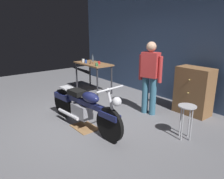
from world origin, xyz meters
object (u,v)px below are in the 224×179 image
(mug_blue_enamel, at_px, (86,62))
(bottle, at_px, (93,59))
(wooden_dresser, at_px, (194,91))
(mug_white_ceramic, at_px, (83,61))
(mug_green_speckled, at_px, (97,65))
(mug_brown_stoneware, at_px, (91,62))
(motorcycle, at_px, (83,107))
(shop_stool, at_px, (187,113))
(mug_red_diner, at_px, (99,63))
(person_standing, at_px, (150,75))

(mug_blue_enamel, xyz_separation_m, bottle, (-0.12, 0.33, 0.05))
(wooden_dresser, relative_size, mug_white_ceramic, 9.36)
(mug_green_speckled, bearing_deg, mug_brown_stoneware, 167.69)
(motorcycle, relative_size, shop_stool, 3.42)
(shop_stool, relative_size, mug_red_diner, 6.04)
(mug_green_speckled, distance_m, bottle, 0.83)
(shop_stool, bearing_deg, mug_brown_stoneware, 175.37)
(mug_brown_stoneware, bearing_deg, mug_green_speckled, -12.31)
(shop_stool, height_order, mug_white_ceramic, mug_white_ceramic)
(mug_blue_enamel, bearing_deg, shop_stool, -3.46)
(bottle, bearing_deg, mug_red_diner, -13.21)
(mug_brown_stoneware, xyz_separation_m, mug_blue_enamel, (-0.22, -0.06, 0.00))
(wooden_dresser, distance_m, mug_brown_stoneware, 3.04)
(shop_stool, height_order, mug_red_diner, mug_red_diner)
(shop_stool, xyz_separation_m, mug_brown_stoneware, (-3.46, 0.28, 0.45))
(motorcycle, distance_m, person_standing, 1.68)
(mug_red_diner, bearing_deg, mug_white_ceramic, -164.60)
(shop_stool, relative_size, mug_brown_stoneware, 5.49)
(shop_stool, distance_m, mug_brown_stoneware, 3.50)
(mug_brown_stoneware, xyz_separation_m, bottle, (-0.34, 0.27, 0.05))
(mug_green_speckled, relative_size, mug_white_ceramic, 0.92)
(mug_brown_stoneware, height_order, mug_green_speckled, mug_brown_stoneware)
(mug_brown_stoneware, bearing_deg, mug_red_diner, 38.90)
(mug_red_diner, relative_size, bottle, 0.44)
(shop_stool, height_order, mug_green_speckled, mug_green_speckled)
(mug_green_speckled, height_order, mug_white_ceramic, mug_white_ceramic)
(mug_brown_stoneware, relative_size, mug_blue_enamel, 1.10)
(mug_green_speckled, bearing_deg, wooden_dresser, 21.71)
(mug_blue_enamel, relative_size, bottle, 0.44)
(wooden_dresser, relative_size, mug_green_speckled, 10.21)
(person_standing, height_order, shop_stool, person_standing)
(person_standing, height_order, wooden_dresser, person_standing)
(person_standing, relative_size, mug_blue_enamel, 15.80)
(shop_stool, distance_m, bottle, 3.87)
(wooden_dresser, relative_size, mug_blue_enamel, 10.41)
(mug_brown_stoneware, bearing_deg, motorcycle, -37.66)
(motorcycle, distance_m, bottle, 2.91)
(shop_stool, height_order, mug_blue_enamel, mug_blue_enamel)
(mug_brown_stoneware, relative_size, mug_red_diner, 1.10)
(mug_green_speckled, distance_m, mug_white_ceramic, 0.84)
(mug_green_speckled, xyz_separation_m, bottle, (-0.75, 0.36, 0.05))
(mug_blue_enamel, bearing_deg, wooden_dresser, 17.10)
(person_standing, height_order, mug_red_diner, person_standing)
(shop_stool, relative_size, bottle, 2.66)
(motorcycle, xyz_separation_m, mug_white_ceramic, (-2.35, 1.46, 0.50))
(mug_green_speckled, relative_size, bottle, 0.45)
(motorcycle, xyz_separation_m, mug_red_diner, (-1.74, 1.63, 0.50))
(motorcycle, height_order, mug_red_diner, motorcycle)
(person_standing, distance_m, wooden_dresser, 1.09)
(mug_brown_stoneware, height_order, mug_blue_enamel, mug_blue_enamel)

